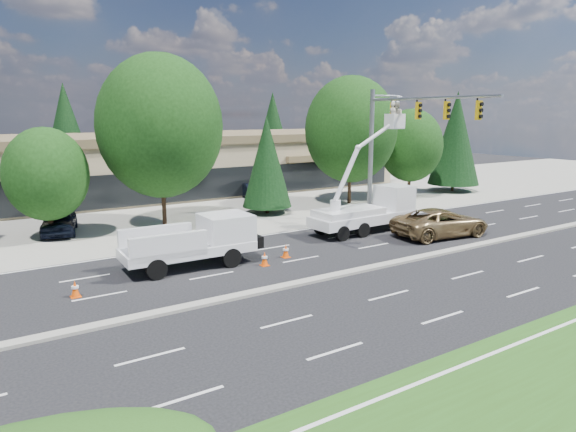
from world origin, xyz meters
TOP-DOWN VIEW (x-y plane):
  - ground at (0.00, 0.00)m, footprint 140.00×140.00m
  - concrete_apron at (0.00, 20.00)m, footprint 140.00×22.00m
  - road_median at (0.00, 0.00)m, footprint 120.00×0.55m
  - strip_mall at (0.00, 29.97)m, footprint 50.40×15.40m
  - tree_front_c at (-10.00, 15.00)m, footprint 4.79×4.79m
  - tree_front_d at (-3.00, 15.00)m, footprint 8.09×8.09m
  - tree_front_e at (5.00, 15.00)m, footprint 3.68×3.68m
  - tree_front_f at (13.00, 15.00)m, footprint 7.53×7.53m
  - tree_front_g at (20.00, 15.00)m, footprint 5.66×5.66m
  - tree_front_h at (26.00, 15.00)m, footprint 4.82×4.82m
  - tree_back_b at (-4.00, 42.00)m, footprint 5.41×5.41m
  - tree_back_c at (10.00, 42.00)m, footprint 3.92×3.92m
  - tree_back_d at (22.00, 42.00)m, footprint 5.21×5.21m
  - signal_mast at (10.03, 7.04)m, footprint 2.76×10.16m
  - utility_pickup at (-4.89, 5.03)m, footprint 6.43×2.70m
  - bucket_truck at (7.55, 6.22)m, footprint 7.60×2.55m
  - traffic_cone_a at (-10.85, 3.66)m, footprint 0.40×0.40m
  - traffic_cone_b at (-2.13, 3.27)m, footprint 0.40×0.40m
  - traffic_cone_c at (-0.45, 3.95)m, footprint 0.40×0.40m
  - minivan at (10.07, 2.80)m, footprint 6.47×3.61m
  - parked_car_west at (-9.34, 16.35)m, footprint 3.06×5.25m
  - parked_car_east at (7.22, 21.00)m, footprint 2.53×4.50m

SIDE VIEW (x-z plane):
  - ground at x=0.00m, z-range 0.00..0.00m
  - concrete_apron at x=0.00m, z-range 0.00..0.01m
  - road_median at x=0.00m, z-range 0.00..0.12m
  - traffic_cone_a at x=-10.85m, z-range -0.01..0.69m
  - traffic_cone_b at x=-2.13m, z-range -0.01..0.69m
  - traffic_cone_c at x=-0.45m, z-range -0.01..0.69m
  - parked_car_east at x=7.22m, z-range 0.00..1.40m
  - parked_car_west at x=-9.34m, z-range 0.00..1.68m
  - minivan at x=10.07m, z-range 0.00..1.71m
  - utility_pickup at x=-4.89m, z-range -0.21..2.22m
  - bucket_truck at x=7.55m, z-range -2.31..5.85m
  - strip_mall at x=0.00m, z-range 0.08..5.58m
  - tree_front_c at x=-10.00m, z-range 0.56..7.20m
  - tree_front_e at x=5.00m, z-range 0.26..7.52m
  - tree_back_c at x=10.00m, z-range 0.28..8.00m
  - tree_front_g at x=20.00m, z-range 0.67..8.52m
  - tree_front_h at x=26.00m, z-range 0.35..9.85m
  - tree_back_d at x=22.00m, z-range 0.37..10.65m
  - tree_back_b at x=-4.00m, z-range 0.39..11.06m
  - signal_mast at x=10.03m, z-range 1.56..10.56m
  - tree_front_f at x=13.00m, z-range 0.89..11.33m
  - tree_front_d at x=-3.00m, z-range 0.96..12.18m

